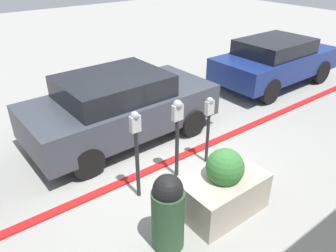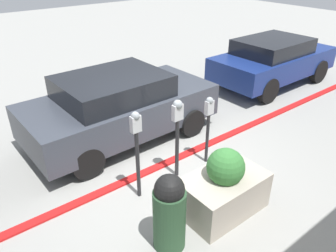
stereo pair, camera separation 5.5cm
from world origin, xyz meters
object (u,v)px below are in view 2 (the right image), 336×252
at_px(parked_car_middle, 119,106).
at_px(trash_bin, 169,212).
at_px(parking_meter_nearest, 137,141).
at_px(planter_box, 223,188).
at_px(parked_car_rear, 273,60).
at_px(parking_meter_middle, 209,118).
at_px(parking_meter_second, 177,124).

relative_size(parked_car_middle, trash_bin, 3.45).
height_order(parking_meter_nearest, planter_box, parking_meter_nearest).
bearing_deg(parked_car_rear, parking_meter_middle, -158.49).
bearing_deg(parked_car_rear, trash_bin, -155.24).
height_order(parking_meter_second, parking_meter_middle, parking_meter_second).
xyz_separation_m(parking_meter_nearest, parking_meter_second, (0.86, 0.05, -0.00)).
xyz_separation_m(planter_box, parked_car_middle, (-0.08, 2.96, 0.34)).
xyz_separation_m(planter_box, parked_car_rear, (5.20, 2.94, 0.34)).
relative_size(parked_car_rear, trash_bin, 3.44).
distance_m(parking_meter_middle, trash_bin, 2.21).
distance_m(parking_meter_second, trash_bin, 1.68).
xyz_separation_m(parking_meter_nearest, trash_bin, (-0.24, -1.13, -0.47)).
bearing_deg(parking_meter_middle, parking_meter_second, 179.16).
relative_size(parking_meter_nearest, parked_car_middle, 0.39).
bearing_deg(parking_meter_second, parked_car_middle, 92.66).
distance_m(parking_meter_nearest, parked_car_middle, 2.05).
bearing_deg(trash_bin, planter_box, 1.98).
distance_m(parking_meter_nearest, parking_meter_middle, 1.60).
height_order(parking_meter_middle, parked_car_rear, parked_car_rear).
bearing_deg(parked_car_middle, parked_car_rear, -1.70).
xyz_separation_m(parked_car_rear, trash_bin, (-6.30, -2.97, -0.17)).
xyz_separation_m(parking_meter_nearest, parked_car_rear, (6.06, 1.85, -0.31)).
xyz_separation_m(parked_car_middle, parked_car_rear, (5.28, -0.02, -0.00)).
xyz_separation_m(planter_box, trash_bin, (-1.10, -0.04, 0.17)).
bearing_deg(parked_car_middle, parking_meter_middle, -67.31).
height_order(parking_meter_nearest, parking_meter_middle, parking_meter_nearest).
xyz_separation_m(parking_meter_second, parked_car_middle, (-0.08, 1.82, -0.30)).
xyz_separation_m(parking_meter_middle, trash_bin, (-1.84, -1.17, -0.36)).
bearing_deg(parking_meter_middle, parked_car_rear, 22.02).
height_order(parking_meter_middle, trash_bin, parking_meter_middle).
height_order(parking_meter_middle, planter_box, parking_meter_middle).
relative_size(planter_box, trash_bin, 1.12).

